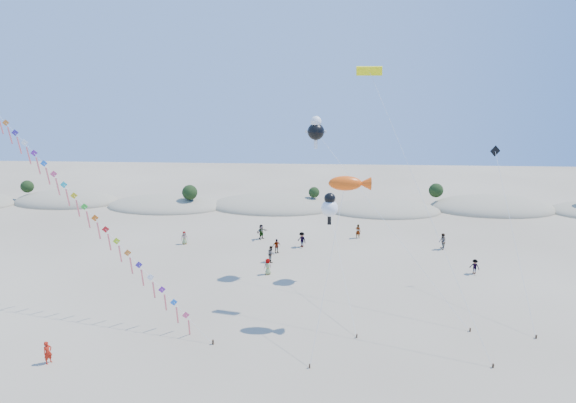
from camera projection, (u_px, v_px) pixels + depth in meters
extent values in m
ellipsoid|color=gray|center=(66.00, 202.00, 73.83)|extent=(16.00, 8.80, 3.60)
ellipsoid|color=#243814|center=(66.00, 196.00, 73.57)|extent=(12.80, 5.76, 0.64)
ellipsoid|color=gray|center=(166.00, 206.00, 71.62)|extent=(17.60, 9.68, 3.00)
ellipsoid|color=#243814|center=(166.00, 201.00, 71.41)|extent=(14.08, 6.34, 0.70)
ellipsoid|color=gray|center=(273.00, 207.00, 71.44)|extent=(19.00, 10.45, 3.40)
ellipsoid|color=#243814|center=(273.00, 201.00, 71.20)|extent=(15.20, 6.84, 0.76)
ellipsoid|color=gray|center=(383.00, 211.00, 69.24)|extent=(16.40, 9.02, 2.80)
ellipsoid|color=#243814|center=(383.00, 206.00, 69.04)|extent=(13.12, 5.90, 0.66)
ellipsoid|color=gray|center=(492.00, 209.00, 70.12)|extent=(18.00, 9.90, 3.80)
ellipsoid|color=#243814|center=(493.00, 202.00, 69.85)|extent=(14.40, 6.48, 0.72)
sphere|color=black|center=(27.00, 187.00, 73.73)|extent=(1.90, 1.90, 1.90)
sphere|color=black|center=(190.00, 192.00, 69.61)|extent=(2.20, 2.20, 2.20)
sphere|color=black|center=(314.00, 192.00, 70.64)|extent=(1.60, 1.60, 1.60)
sphere|color=black|center=(436.00, 190.00, 70.97)|extent=(2.10, 2.10, 2.10)
cube|color=#3F2D1E|center=(213.00, 342.00, 35.25)|extent=(0.12, 0.12, 0.35)
cylinder|color=silver|center=(55.00, 175.00, 39.72)|extent=(28.43, 13.63, 22.22)
cube|color=#FF507D|center=(186.00, 315.00, 35.98)|extent=(1.10, 0.43, 1.15)
cube|color=#FF6B73|center=(189.00, 328.00, 36.31)|extent=(0.19, 0.45, 1.55)
cube|color=blue|center=(174.00, 302.00, 36.30)|extent=(1.10, 0.43, 1.15)
cube|color=#FF6B73|center=(177.00, 315.00, 36.62)|extent=(0.19, 0.45, 1.55)
cube|color=purple|center=(162.00, 290.00, 36.61)|extent=(1.10, 0.43, 1.15)
cube|color=#FF6B73|center=(165.00, 302.00, 36.93)|extent=(0.19, 0.45, 1.55)
cube|color=white|center=(150.00, 277.00, 36.92)|extent=(1.10, 0.43, 1.15)
cube|color=#FF6B73|center=(154.00, 290.00, 37.25)|extent=(0.19, 0.45, 1.55)
cube|color=#3E279D|center=(139.00, 265.00, 37.24)|extent=(1.10, 0.43, 1.15)
cube|color=#FF6B73|center=(142.00, 278.00, 37.56)|extent=(0.19, 0.45, 1.55)
cube|color=orange|center=(128.00, 253.00, 37.55)|extent=(1.10, 0.43, 1.15)
cube|color=#FF6B73|center=(131.00, 266.00, 37.88)|extent=(0.19, 0.45, 1.55)
cube|color=#B2E11A|center=(116.00, 241.00, 37.87)|extent=(1.10, 0.43, 1.15)
cube|color=#FF6B73|center=(120.00, 254.00, 38.19)|extent=(0.19, 0.45, 1.55)
cube|color=red|center=(106.00, 229.00, 38.18)|extent=(1.10, 0.43, 1.15)
cube|color=#FF6B73|center=(109.00, 242.00, 38.51)|extent=(0.19, 0.45, 1.55)
cube|color=orange|center=(95.00, 218.00, 38.50)|extent=(1.10, 0.43, 1.15)
cube|color=#FF6B73|center=(99.00, 231.00, 38.82)|extent=(0.19, 0.45, 1.55)
cube|color=green|center=(84.00, 207.00, 38.81)|extent=(1.10, 0.43, 1.15)
cube|color=#FF6B73|center=(88.00, 220.00, 39.13)|extent=(0.19, 0.45, 1.55)
cube|color=yellow|center=(74.00, 196.00, 39.12)|extent=(1.10, 0.43, 1.15)
cube|color=#FF6B73|center=(78.00, 208.00, 39.45)|extent=(0.19, 0.45, 1.55)
cube|color=#1AC2C8|center=(64.00, 185.00, 39.44)|extent=(1.10, 0.43, 1.15)
cube|color=#FF6B73|center=(68.00, 198.00, 39.76)|extent=(0.19, 0.45, 1.55)
cube|color=#FF507D|center=(54.00, 174.00, 39.75)|extent=(1.10, 0.43, 1.15)
cube|color=#FF6B73|center=(58.00, 187.00, 40.08)|extent=(0.19, 0.45, 1.55)
cube|color=blue|center=(44.00, 163.00, 40.07)|extent=(1.10, 0.43, 1.15)
cube|color=#FF6B73|center=(48.00, 176.00, 40.39)|extent=(0.19, 0.45, 1.55)
cube|color=purple|center=(34.00, 153.00, 40.38)|extent=(1.10, 0.43, 1.15)
cube|color=#FF6B73|center=(38.00, 166.00, 40.71)|extent=(0.19, 0.45, 1.55)
cube|color=white|center=(24.00, 143.00, 40.70)|extent=(1.10, 0.43, 1.15)
cube|color=#FF6B73|center=(29.00, 156.00, 41.02)|extent=(0.19, 0.45, 1.55)
cube|color=#3E279D|center=(15.00, 133.00, 41.01)|extent=(1.10, 0.43, 1.15)
cube|color=#FF6B73|center=(19.00, 145.00, 41.33)|extent=(0.19, 0.45, 1.55)
cube|color=orange|center=(6.00, 123.00, 41.32)|extent=(1.10, 0.43, 1.15)
cube|color=#FF6B73|center=(10.00, 135.00, 41.65)|extent=(0.19, 0.45, 1.55)
cube|color=#FF6B73|center=(1.00, 126.00, 41.96)|extent=(0.19, 0.45, 1.55)
cube|color=#3F2D1E|center=(310.00, 366.00, 32.43)|extent=(0.10, 0.10, 0.30)
cylinder|color=silver|center=(328.00, 271.00, 34.26)|extent=(2.49, 6.91, 11.27)
ellipsoid|color=#FD520D|center=(345.00, 183.00, 36.05)|extent=(2.52, 1.11, 1.11)
cone|color=#FD520D|center=(364.00, 184.00, 35.97)|extent=(1.01, 1.01, 1.01)
cube|color=#3F2D1E|center=(357.00, 336.00, 36.11)|extent=(0.10, 0.10, 0.30)
cylinder|color=silver|center=(342.00, 266.00, 40.57)|extent=(1.91, 10.97, 7.02)
sphere|color=white|center=(330.00, 208.00, 44.99)|extent=(1.59, 1.59, 1.59)
sphere|color=black|center=(330.00, 198.00, 44.74)|extent=(1.06, 1.06, 1.06)
cube|color=black|center=(329.00, 220.00, 45.30)|extent=(0.35, 0.18, 0.80)
cube|color=#3F2D1E|center=(470.00, 330.00, 36.99)|extent=(0.10, 0.10, 0.30)
cylinder|color=silver|center=(385.00, 222.00, 41.07)|extent=(12.09, 11.50, 13.94)
sphere|color=black|center=(316.00, 132.00, 45.11)|extent=(1.58, 1.58, 1.58)
sphere|color=white|center=(316.00, 122.00, 44.87)|extent=(1.03, 1.03, 1.03)
cube|color=white|center=(316.00, 144.00, 45.42)|extent=(0.35, 0.18, 0.80)
cube|color=white|center=(308.00, 132.00, 45.15)|extent=(0.60, 0.15, 0.25)
cube|color=white|center=(323.00, 132.00, 45.08)|extent=(0.60, 0.15, 0.25)
cube|color=#3F2D1E|center=(493.00, 366.00, 32.45)|extent=(0.10, 0.10, 0.30)
cylinder|color=silver|center=(426.00, 208.00, 35.29)|extent=(8.05, 10.62, 19.43)
cube|color=#FFF70D|center=(369.00, 71.00, 38.08)|extent=(2.08, 0.85, 0.73)
cube|color=black|center=(369.00, 71.00, 38.10)|extent=(2.01, 0.52, 0.19)
cube|color=#3F2D1E|center=(536.00, 337.00, 36.01)|extent=(0.10, 0.10, 0.30)
cylinder|color=silver|center=(514.00, 236.00, 39.83)|extent=(0.43, 11.19, 12.42)
cube|color=black|center=(495.00, 151.00, 43.62)|extent=(1.01, 0.30, 1.04)
imported|color=#AB1B0D|center=(48.00, 352.00, 32.81)|extent=(0.63, 0.71, 1.62)
imported|color=slate|center=(271.00, 254.00, 50.46)|extent=(0.91, 1.02, 1.75)
imported|color=slate|center=(268.00, 267.00, 47.32)|extent=(0.95, 0.87, 1.63)
imported|color=slate|center=(276.00, 246.00, 52.93)|extent=(1.01, 0.80, 1.60)
imported|color=slate|center=(302.00, 240.00, 54.72)|extent=(1.30, 1.24, 1.77)
imported|color=slate|center=(358.00, 231.00, 57.69)|extent=(0.75, 0.64, 1.73)
imported|color=slate|center=(442.00, 242.00, 53.97)|extent=(0.72, 0.91, 1.86)
imported|color=slate|center=(184.00, 238.00, 55.72)|extent=(0.88, 0.73, 1.53)
imported|color=slate|center=(475.00, 267.00, 47.44)|extent=(1.12, 1.03, 1.52)
imported|color=slate|center=(261.00, 232.00, 57.34)|extent=(1.50, 1.61, 1.80)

